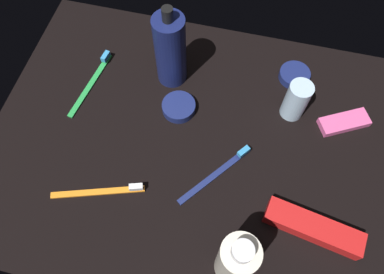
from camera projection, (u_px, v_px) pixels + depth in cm
name	position (u px, v px, depth cm)	size (l,w,h in cm)	color
ground_plane	(192.00, 145.00, 75.44)	(84.00, 64.00, 1.20)	black
lotion_bottle	(170.00, 50.00, 74.61)	(6.49, 6.49, 20.06)	navy
bodywash_bottle	(236.00, 260.00, 57.18)	(6.08, 6.08, 17.12)	silver
deodorant_stick	(296.00, 100.00, 74.09)	(4.80, 4.80, 9.34)	silver
toothbrush_orange	(103.00, 191.00, 69.72)	(17.48, 6.74, 2.10)	orange
toothbrush_navy	(219.00, 171.00, 71.53)	(11.94, 14.99, 2.10)	navy
toothbrush_green	(93.00, 80.00, 81.28)	(3.94, 17.97, 2.10)	green
toothpaste_box_red	(313.00, 228.00, 65.60)	(17.60, 4.40, 3.20)	red
snack_bar_pink	(344.00, 122.00, 76.29)	(10.40, 4.00, 1.50)	#E55999
cream_tin_left	(294.00, 75.00, 81.46)	(6.81, 6.81, 1.85)	navy
cream_tin_right	(179.00, 107.00, 77.67)	(7.15, 7.15, 1.97)	navy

